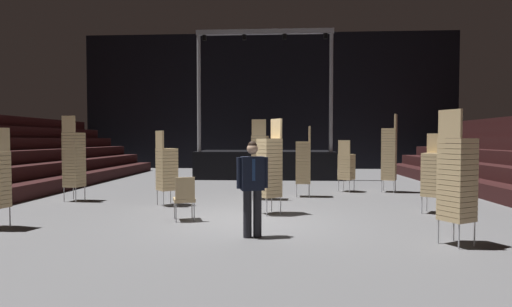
% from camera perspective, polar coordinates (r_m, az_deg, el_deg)
% --- Properties ---
extents(ground_plane, '(22.00, 30.00, 0.10)m').
position_cam_1_polar(ground_plane, '(8.75, -0.65, -9.74)').
color(ground_plane, slate).
extents(arena_end_wall, '(22.00, 0.30, 8.00)m').
position_cam_1_polar(arena_end_wall, '(23.66, 1.78, 7.55)').
color(arena_end_wall, black).
rests_on(arena_end_wall, ground_plane).
extents(stage_riser, '(6.12, 3.24, 6.38)m').
position_cam_1_polar(stage_riser, '(18.19, 1.36, -1.22)').
color(stage_riser, black).
rests_on(stage_riser, ground_plane).
extents(man_with_tie, '(0.57, 0.33, 1.71)m').
position_cam_1_polar(man_with_tie, '(6.98, -0.52, -4.31)').
color(man_with_tie, black).
rests_on(man_with_tie, ground_plane).
extents(chair_stack_front_left, '(0.62, 0.62, 1.96)m').
position_cam_1_polar(chair_stack_front_left, '(10.62, -12.81, -2.07)').
color(chair_stack_front_left, '#B2B5BA').
rests_on(chair_stack_front_left, ground_plane).
extents(chair_stack_front_right, '(0.60, 0.60, 2.22)m').
position_cam_1_polar(chair_stack_front_right, '(7.26, 27.05, -3.15)').
color(chair_stack_front_right, '#B2B5BA').
rests_on(chair_stack_front_right, ground_plane).
extents(chair_stack_mid_left, '(0.51, 0.51, 2.39)m').
position_cam_1_polar(chair_stack_mid_left, '(12.20, -24.84, -0.69)').
color(chair_stack_mid_left, '#B2B5BA').
rests_on(chair_stack_mid_left, ground_plane).
extents(chair_stack_mid_right, '(0.46, 0.46, 2.14)m').
position_cam_1_polar(chair_stack_mid_right, '(12.01, 6.84, -1.16)').
color(chair_stack_mid_right, '#B2B5BA').
rests_on(chair_stack_mid_right, ground_plane).
extents(chair_stack_mid_centre, '(0.58, 0.58, 2.56)m').
position_cam_1_polar(chair_stack_mid_centre, '(13.66, 18.71, 0.02)').
color(chair_stack_mid_centre, '#B2B5BA').
rests_on(chair_stack_mid_centre, ground_plane).
extents(chair_stack_rear_left, '(0.61, 0.61, 2.22)m').
position_cam_1_polar(chair_stack_rear_left, '(9.16, 1.98, -1.88)').
color(chair_stack_rear_left, '#B2B5BA').
rests_on(chair_stack_rear_left, ground_plane).
extents(chair_stack_rear_right, '(0.61, 0.61, 1.71)m').
position_cam_1_polar(chair_stack_rear_right, '(13.43, 12.94, -1.75)').
color(chair_stack_rear_right, '#B2B5BA').
rests_on(chair_stack_rear_right, ground_plane).
extents(chair_stack_rear_centre, '(0.62, 0.62, 1.88)m').
position_cam_1_polar(chair_stack_rear_centre, '(10.13, 24.27, -2.64)').
color(chair_stack_rear_centre, '#B2B5BA').
rests_on(chair_stack_rear_centre, ground_plane).
extents(chair_stack_aisle_left, '(0.49, 0.49, 2.31)m').
position_cam_1_polar(chair_stack_aisle_left, '(11.39, 0.58, -0.89)').
color(chair_stack_aisle_left, '#B2B5BA').
rests_on(chair_stack_aisle_left, ground_plane).
extents(loose_chair_near_man, '(0.56, 0.56, 0.95)m').
position_cam_1_polar(loose_chair_near_man, '(8.58, -10.30, -6.06)').
color(loose_chair_near_man, '#B2B5BA').
rests_on(loose_chair_near_man, ground_plane).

